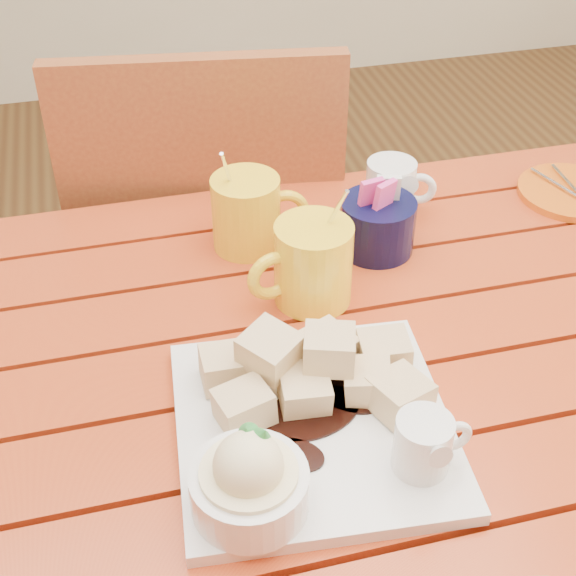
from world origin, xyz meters
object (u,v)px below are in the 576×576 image
object	(u,v)px
coffee_mug_right	(248,212)
coffee_mug_left	(311,263)
chair_far	(209,249)
orange_saucer	(573,192)
table	(309,411)
dessert_plate	(304,427)

from	to	relation	value
coffee_mug_right	coffee_mug_left	bearing A→B (deg)	-60.98
coffee_mug_right	chair_far	world-z (taller)	chair_far
orange_saucer	coffee_mug_right	bearing A→B (deg)	-179.27
table	orange_saucer	xyz separation A→B (m)	(0.49, 0.24, 0.11)
coffee_mug_right	chair_far	distance (m)	0.41
coffee_mug_right	chair_far	xyz separation A→B (m)	(-0.02, 0.30, -0.27)
coffee_mug_right	dessert_plate	bearing A→B (deg)	-84.62
dessert_plate	orange_saucer	distance (m)	0.67
table	orange_saucer	bearing A→B (deg)	26.24
dessert_plate	coffee_mug_left	world-z (taller)	coffee_mug_left
dessert_plate	coffee_mug_left	size ratio (longest dim) A/B	1.88
dessert_plate	coffee_mug_right	size ratio (longest dim) A/B	1.97
chair_far	coffee_mug_left	bearing A→B (deg)	107.35
coffee_mug_left	orange_saucer	xyz separation A→B (m)	(0.47, 0.15, -0.05)
table	orange_saucer	world-z (taller)	orange_saucer
table	chair_far	bearing A→B (deg)	94.60
coffee_mug_left	coffee_mug_right	bearing A→B (deg)	97.02
coffee_mug_right	chair_far	size ratio (longest dim) A/B	0.17
table	coffee_mug_left	world-z (taller)	coffee_mug_left
dessert_plate	chair_far	distance (m)	0.73
orange_saucer	chair_far	bearing A→B (deg)	151.10
coffee_mug_left	orange_saucer	world-z (taller)	coffee_mug_left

